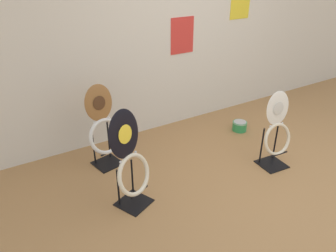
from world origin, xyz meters
name	(u,v)px	position (x,y,z in m)	size (l,w,h in m)	color
ground_plane	(292,193)	(0.00, 0.00, 0.00)	(14.00, 14.00, 0.00)	#A37547
wall_back	(185,26)	(0.00, 1.95, 1.30)	(8.00, 0.07, 2.60)	silver
toilet_seat_display_white_plain	(277,133)	(0.20, 0.46, 0.40)	(0.36, 0.30, 0.86)	black
toilet_seat_display_jazz_black	(130,163)	(-1.41, 0.69, 0.45)	(0.43, 0.37, 0.94)	black
toilet_seat_display_woodgrain	(104,130)	(-1.36, 1.44, 0.43)	(0.42, 0.33, 0.92)	black
paint_can	(240,126)	(0.45, 1.26, 0.07)	(0.19, 0.19, 0.13)	#2D8E4C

